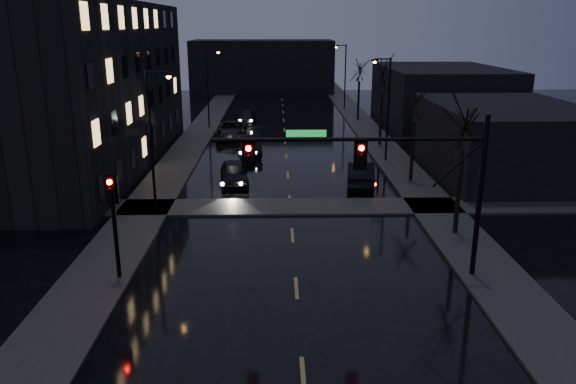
{
  "coord_description": "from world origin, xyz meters",
  "views": [
    {
      "loc": [
        -0.76,
        -12.95,
        10.41
      ],
      "look_at": [
        -0.28,
        11.08,
        3.2
      ],
      "focal_mm": 35.0,
      "sensor_mm": 36.0,
      "label": 1
    }
  ],
  "objects_px": {
    "oncoming_car_a": "(234,173)",
    "oncoming_car_b": "(249,145)",
    "oncoming_car_d": "(247,117)",
    "oncoming_car_c": "(232,130)",
    "lead_car": "(360,174)"
  },
  "relations": [
    {
      "from": "oncoming_car_a",
      "to": "lead_car",
      "type": "height_order",
      "value": "lead_car"
    },
    {
      "from": "oncoming_car_b",
      "to": "lead_car",
      "type": "distance_m",
      "value": 12.3
    },
    {
      "from": "oncoming_car_c",
      "to": "lead_car",
      "type": "distance_m",
      "value": 19.23
    },
    {
      "from": "oncoming_car_a",
      "to": "oncoming_car_b",
      "type": "relative_size",
      "value": 0.97
    },
    {
      "from": "oncoming_car_d",
      "to": "oncoming_car_b",
      "type": "bearing_deg",
      "value": -84.25
    },
    {
      "from": "oncoming_car_a",
      "to": "oncoming_car_b",
      "type": "xyz_separation_m",
      "value": [
        0.63,
        9.01,
        -0.0
      ]
    },
    {
      "from": "oncoming_car_a",
      "to": "oncoming_car_c",
      "type": "xyz_separation_m",
      "value": [
        -1.38,
        16.05,
        0.01
      ]
    },
    {
      "from": "oncoming_car_b",
      "to": "oncoming_car_d",
      "type": "distance_m",
      "value": 15.49
    },
    {
      "from": "oncoming_car_a",
      "to": "lead_car",
      "type": "distance_m",
      "value": 8.49
    },
    {
      "from": "oncoming_car_b",
      "to": "oncoming_car_a",
      "type": "bearing_deg",
      "value": -101.67
    },
    {
      "from": "oncoming_car_a",
      "to": "oncoming_car_c",
      "type": "relative_size",
      "value": 0.81
    },
    {
      "from": "oncoming_car_a",
      "to": "oncoming_car_b",
      "type": "bearing_deg",
      "value": 80.22
    },
    {
      "from": "oncoming_car_c",
      "to": "lead_car",
      "type": "bearing_deg",
      "value": -58.76
    },
    {
      "from": "oncoming_car_c",
      "to": "oncoming_car_d",
      "type": "height_order",
      "value": "oncoming_car_c"
    },
    {
      "from": "lead_car",
      "to": "oncoming_car_a",
      "type": "bearing_deg",
      "value": 3.82
    }
  ]
}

